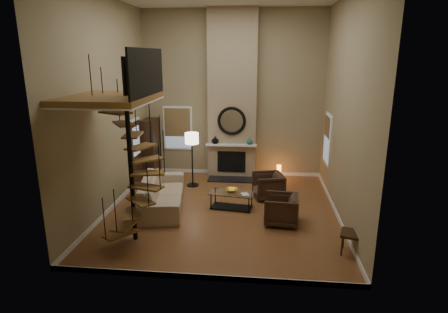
# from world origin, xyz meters

# --- Properties ---
(ground) EXTENTS (6.00, 6.50, 0.01)m
(ground) POSITION_xyz_m (0.00, 0.00, -0.01)
(ground) COLOR brown
(ground) RESTS_ON ground
(back_wall) EXTENTS (6.00, 0.02, 5.50)m
(back_wall) POSITION_xyz_m (0.00, 3.25, 2.75)
(back_wall) COLOR #988862
(back_wall) RESTS_ON ground
(front_wall) EXTENTS (6.00, 0.02, 5.50)m
(front_wall) POSITION_xyz_m (0.00, -3.25, 2.75)
(front_wall) COLOR #988862
(front_wall) RESTS_ON ground
(left_wall) EXTENTS (0.02, 6.50, 5.50)m
(left_wall) POSITION_xyz_m (-3.00, 0.00, 2.75)
(left_wall) COLOR #988862
(left_wall) RESTS_ON ground
(right_wall) EXTENTS (0.02, 6.50, 5.50)m
(right_wall) POSITION_xyz_m (3.00, 0.00, 2.75)
(right_wall) COLOR #988862
(right_wall) RESTS_ON ground
(baseboard_back) EXTENTS (6.00, 0.02, 0.12)m
(baseboard_back) POSITION_xyz_m (0.00, 3.24, 0.06)
(baseboard_back) COLOR white
(baseboard_back) RESTS_ON ground
(baseboard_front) EXTENTS (6.00, 0.02, 0.12)m
(baseboard_front) POSITION_xyz_m (0.00, -3.24, 0.06)
(baseboard_front) COLOR white
(baseboard_front) RESTS_ON ground
(baseboard_left) EXTENTS (0.02, 6.50, 0.12)m
(baseboard_left) POSITION_xyz_m (-2.99, 0.00, 0.06)
(baseboard_left) COLOR white
(baseboard_left) RESTS_ON ground
(baseboard_right) EXTENTS (0.02, 6.50, 0.12)m
(baseboard_right) POSITION_xyz_m (2.99, 0.00, 0.06)
(baseboard_right) COLOR white
(baseboard_right) RESTS_ON ground
(chimney_breast) EXTENTS (1.60, 0.38, 5.50)m
(chimney_breast) POSITION_xyz_m (0.00, 3.06, 2.75)
(chimney_breast) COLOR #9B8664
(chimney_breast) RESTS_ON ground
(hearth) EXTENTS (1.50, 0.60, 0.04)m
(hearth) POSITION_xyz_m (0.00, 2.57, 0.02)
(hearth) COLOR black
(hearth) RESTS_ON ground
(firebox) EXTENTS (0.95, 0.02, 0.72)m
(firebox) POSITION_xyz_m (0.00, 2.86, 0.55)
(firebox) COLOR black
(firebox) RESTS_ON chimney_breast
(mantel) EXTENTS (1.70, 0.18, 0.06)m
(mantel) POSITION_xyz_m (0.00, 2.78, 1.15)
(mantel) COLOR white
(mantel) RESTS_ON chimney_breast
(mirror_frame) EXTENTS (0.94, 0.10, 0.94)m
(mirror_frame) POSITION_xyz_m (0.00, 2.84, 1.95)
(mirror_frame) COLOR black
(mirror_frame) RESTS_ON chimney_breast
(mirror_disc) EXTENTS (0.80, 0.01, 0.80)m
(mirror_disc) POSITION_xyz_m (0.00, 2.85, 1.95)
(mirror_disc) COLOR white
(mirror_disc) RESTS_ON chimney_breast
(vase_left) EXTENTS (0.24, 0.24, 0.25)m
(vase_left) POSITION_xyz_m (-0.55, 2.82, 1.30)
(vase_left) COLOR black
(vase_left) RESTS_ON mantel
(vase_right) EXTENTS (0.20, 0.20, 0.21)m
(vase_right) POSITION_xyz_m (0.60, 2.82, 1.28)
(vase_right) COLOR #195A5A
(vase_right) RESTS_ON mantel
(window_back) EXTENTS (1.02, 0.06, 1.52)m
(window_back) POSITION_xyz_m (-1.90, 3.22, 1.62)
(window_back) COLOR white
(window_back) RESTS_ON back_wall
(window_right) EXTENTS (0.06, 1.02, 1.52)m
(window_right) POSITION_xyz_m (2.97, 2.00, 1.63)
(window_right) COLOR white
(window_right) RESTS_ON right_wall
(entry_door) EXTENTS (0.10, 1.05, 2.16)m
(entry_door) POSITION_xyz_m (-2.95, 1.80, 1.05)
(entry_door) COLOR white
(entry_door) RESTS_ON ground
(loft) EXTENTS (1.70, 2.20, 1.09)m
(loft) POSITION_xyz_m (-2.04, -1.80, 3.24)
(loft) COLOR brown
(loft) RESTS_ON left_wall
(spiral_stair) EXTENTS (1.47, 1.47, 4.06)m
(spiral_stair) POSITION_xyz_m (-1.78, -1.79, 1.78)
(spiral_stair) COLOR black
(spiral_stair) RESTS_ON ground
(hutch) EXTENTS (0.43, 0.91, 2.03)m
(hutch) POSITION_xyz_m (-2.76, 2.81, 0.95)
(hutch) COLOR #321E10
(hutch) RESTS_ON ground
(sofa) EXTENTS (1.53, 2.90, 0.81)m
(sofa) POSITION_xyz_m (-1.70, 0.15, 0.40)
(sofa) COLOR tan
(sofa) RESTS_ON ground
(armchair_near) EXTENTS (1.00, 0.99, 0.76)m
(armchair_near) POSITION_xyz_m (1.30, 1.11, 0.35)
(armchair_near) COLOR #3C271B
(armchair_near) RESTS_ON ground
(armchair_far) EXTENTS (0.88, 0.86, 0.75)m
(armchair_far) POSITION_xyz_m (1.60, -0.62, 0.35)
(armchair_far) COLOR #3C271B
(armchair_far) RESTS_ON ground
(coffee_table) EXTENTS (1.27, 0.76, 0.45)m
(coffee_table) POSITION_xyz_m (0.23, 0.20, 0.28)
(coffee_table) COLOR silver
(coffee_table) RESTS_ON ground
(bowl) EXTENTS (0.34, 0.34, 0.09)m
(bowl) POSITION_xyz_m (0.23, 0.25, 0.50)
(bowl) COLOR gold
(bowl) RESTS_ON coffee_table
(book) EXTENTS (0.25, 0.29, 0.02)m
(book) POSITION_xyz_m (0.58, 0.05, 0.46)
(book) COLOR gray
(book) RESTS_ON coffee_table
(floor_lamp) EXTENTS (0.43, 0.43, 1.74)m
(floor_lamp) POSITION_xyz_m (-1.16, 1.89, 1.41)
(floor_lamp) COLOR black
(floor_lamp) RESTS_ON ground
(accent_lamp) EXTENTS (0.14, 0.14, 0.51)m
(accent_lamp) POSITION_xyz_m (1.60, 2.77, 0.25)
(accent_lamp) COLOR orange
(accent_lamp) RESTS_ON ground
(side_chair) EXTENTS (0.58, 0.58, 0.99)m
(side_chair) POSITION_xyz_m (3.03, -1.96, 0.53)
(side_chair) COLOR #321E10
(side_chair) RESTS_ON ground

